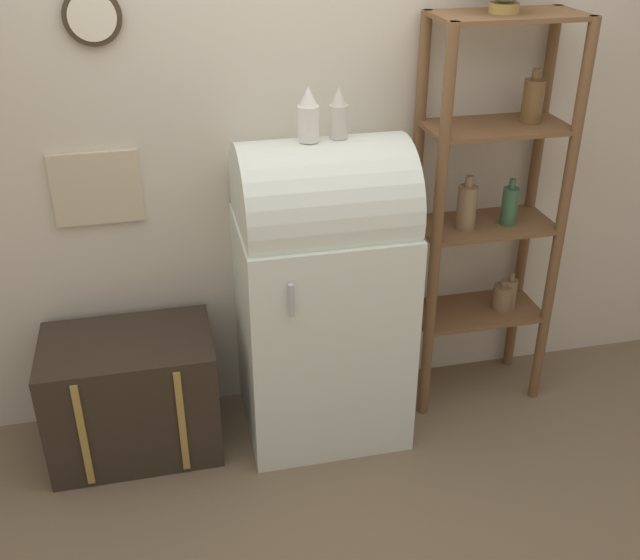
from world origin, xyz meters
The scene contains 7 objects.
ground_plane centered at (0.00, 0.00, 0.00)m, with size 12.00×12.00×0.00m, color #7A664C.
wall_back centered at (0.00, 0.57, 1.35)m, with size 7.00×0.09×2.70m.
refrigerator centered at (0.00, 0.25, 0.73)m, with size 0.72×0.63×1.42m.
suitcase_trunk centered at (-0.87, 0.27, 0.29)m, with size 0.74×0.49×0.57m.
shelf_unit centered at (0.81, 0.35, 1.03)m, with size 0.65×0.35×1.86m.
vase_left centered at (-0.06, 0.24, 1.52)m, with size 0.08×0.08×0.22m.
vase_center centered at (0.07, 0.26, 1.51)m, with size 0.07×0.07×0.20m.
Camera 1 is at (-0.65, -2.57, 2.33)m, focal length 42.00 mm.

